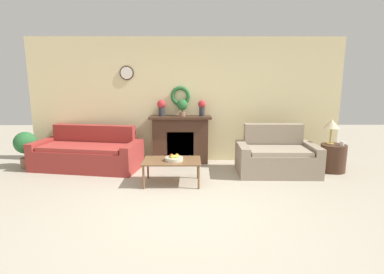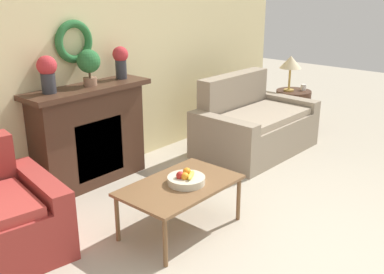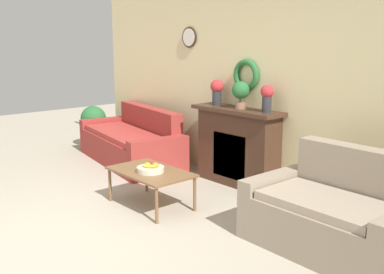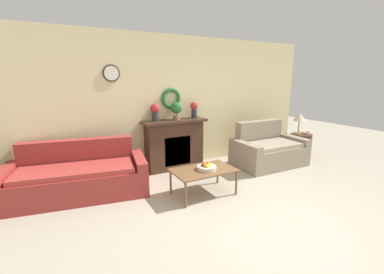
{
  "view_description": "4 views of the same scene",
  "coord_description": "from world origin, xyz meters",
  "px_view_note": "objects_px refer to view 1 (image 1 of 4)",
  "views": [
    {
      "loc": [
        0.09,
        -3.88,
        1.82
      ],
      "look_at": [
        0.13,
        1.65,
        0.74
      ],
      "focal_mm": 28.0,
      "sensor_mm": 36.0,
      "label": 1
    },
    {
      "loc": [
        -2.71,
        -1.11,
        2.01
      ],
      "look_at": [
        0.22,
        1.43,
        0.66
      ],
      "focal_mm": 42.0,
      "sensor_mm": 36.0,
      "label": 2
    },
    {
      "loc": [
        3.81,
        -1.78,
        1.9
      ],
      "look_at": [
        0.11,
        1.51,
        0.83
      ],
      "focal_mm": 42.0,
      "sensor_mm": 36.0,
      "label": 3
    },
    {
      "loc": [
        -2.25,
        -2.17,
        1.86
      ],
      "look_at": [
        -0.3,
        1.42,
        0.92
      ],
      "focal_mm": 24.0,
      "sensor_mm": 36.0,
      "label": 4
    }
  ],
  "objects_px": {
    "loveseat_right": "(276,157)",
    "vase_on_mantel_right": "(202,107)",
    "fireplace": "(180,139)",
    "potted_plant_floor_by_couch": "(26,145)",
    "couch_left": "(88,154)",
    "table_lamp": "(332,125)",
    "fruit_bowl": "(174,158)",
    "mug": "(342,143)",
    "vase_on_mantel_left": "(161,107)",
    "potted_plant_on_mantel": "(182,106)",
    "coffee_table": "(172,162)",
    "side_table_by_loveseat": "(333,158)"
  },
  "relations": [
    {
      "from": "loveseat_right",
      "to": "vase_on_mantel_right",
      "type": "relative_size",
      "value": 4.52
    },
    {
      "from": "fireplace",
      "to": "loveseat_right",
      "type": "distance_m",
      "value": 2.05
    },
    {
      "from": "loveseat_right",
      "to": "potted_plant_floor_by_couch",
      "type": "distance_m",
      "value": 5.1
    },
    {
      "from": "couch_left",
      "to": "table_lamp",
      "type": "distance_m",
      "value": 4.94
    },
    {
      "from": "fruit_bowl",
      "to": "vase_on_mantel_right",
      "type": "height_order",
      "value": "vase_on_mantel_right"
    },
    {
      "from": "couch_left",
      "to": "fruit_bowl",
      "type": "xyz_separation_m",
      "value": [
        1.83,
        -0.98,
        0.16
      ]
    },
    {
      "from": "mug",
      "to": "vase_on_mantel_left",
      "type": "xyz_separation_m",
      "value": [
        -3.57,
        0.74,
        0.65
      ]
    },
    {
      "from": "potted_plant_on_mantel",
      "to": "fireplace",
      "type": "bearing_deg",
      "value": 162.22
    },
    {
      "from": "table_lamp",
      "to": "vase_on_mantel_right",
      "type": "relative_size",
      "value": 1.46
    },
    {
      "from": "couch_left",
      "to": "potted_plant_on_mantel",
      "type": "bearing_deg",
      "value": 20.79
    },
    {
      "from": "couch_left",
      "to": "mug",
      "type": "relative_size",
      "value": 26.78
    },
    {
      "from": "couch_left",
      "to": "potted_plant_floor_by_couch",
      "type": "distance_m",
      "value": 1.3
    },
    {
      "from": "couch_left",
      "to": "vase_on_mantel_left",
      "type": "bearing_deg",
      "value": 24.71
    },
    {
      "from": "fireplace",
      "to": "vase_on_mantel_left",
      "type": "height_order",
      "value": "vase_on_mantel_left"
    },
    {
      "from": "fireplace",
      "to": "table_lamp",
      "type": "bearing_deg",
      "value": -11.28
    },
    {
      "from": "mug",
      "to": "coffee_table",
      "type": "bearing_deg",
      "value": -169.35
    },
    {
      "from": "table_lamp",
      "to": "vase_on_mantel_left",
      "type": "bearing_deg",
      "value": 169.93
    },
    {
      "from": "coffee_table",
      "to": "vase_on_mantel_right",
      "type": "bearing_deg",
      "value": 67.12
    },
    {
      "from": "loveseat_right",
      "to": "potted_plant_on_mantel",
      "type": "height_order",
      "value": "potted_plant_on_mantel"
    },
    {
      "from": "fireplace",
      "to": "coffee_table",
      "type": "xyz_separation_m",
      "value": [
        -0.11,
        -1.35,
        -0.13
      ]
    },
    {
      "from": "couch_left",
      "to": "potted_plant_floor_by_couch",
      "type": "bearing_deg",
      "value": -172.59
    },
    {
      "from": "coffee_table",
      "to": "side_table_by_loveseat",
      "type": "bearing_deg",
      "value": 12.51
    },
    {
      "from": "coffee_table",
      "to": "vase_on_mantel_right",
      "type": "distance_m",
      "value": 1.7
    },
    {
      "from": "fruit_bowl",
      "to": "mug",
      "type": "relative_size",
      "value": 3.73
    },
    {
      "from": "loveseat_right",
      "to": "table_lamp",
      "type": "xyz_separation_m",
      "value": [
        1.1,
        0.14,
        0.62
      ]
    },
    {
      "from": "side_table_by_loveseat",
      "to": "potted_plant_on_mantel",
      "type": "relative_size",
      "value": 1.53
    },
    {
      "from": "couch_left",
      "to": "vase_on_mantel_right",
      "type": "height_order",
      "value": "vase_on_mantel_right"
    },
    {
      "from": "vase_on_mantel_right",
      "to": "potted_plant_floor_by_couch",
      "type": "height_order",
      "value": "vase_on_mantel_right"
    },
    {
      "from": "loveseat_right",
      "to": "fruit_bowl",
      "type": "height_order",
      "value": "loveseat_right"
    },
    {
      "from": "fireplace",
      "to": "side_table_by_loveseat",
      "type": "bearing_deg",
      "value": -11.95
    },
    {
      "from": "loveseat_right",
      "to": "side_table_by_loveseat",
      "type": "bearing_deg",
      "value": 6.04
    },
    {
      "from": "fireplace",
      "to": "loveseat_right",
      "type": "xyz_separation_m",
      "value": [
        1.9,
        -0.74,
        -0.21
      ]
    },
    {
      "from": "side_table_by_loveseat",
      "to": "mug",
      "type": "height_order",
      "value": "mug"
    },
    {
      "from": "coffee_table",
      "to": "vase_on_mantel_right",
      "type": "relative_size",
      "value": 2.97
    },
    {
      "from": "vase_on_mantel_left",
      "to": "vase_on_mantel_right",
      "type": "xyz_separation_m",
      "value": [
        0.87,
        -0.0,
        -0.0
      ]
    },
    {
      "from": "coffee_table",
      "to": "potted_plant_on_mantel",
      "type": "xyz_separation_m",
      "value": [
        0.15,
        1.34,
        0.86
      ]
    },
    {
      "from": "fireplace",
      "to": "side_table_by_loveseat",
      "type": "relative_size",
      "value": 2.44
    },
    {
      "from": "loveseat_right",
      "to": "coffee_table",
      "type": "bearing_deg",
      "value": -161.74
    },
    {
      "from": "table_lamp",
      "to": "loveseat_right",
      "type": "bearing_deg",
      "value": -172.56
    },
    {
      "from": "fireplace",
      "to": "potted_plant_on_mantel",
      "type": "xyz_separation_m",
      "value": [
        0.04,
        -0.01,
        0.73
      ]
    },
    {
      "from": "loveseat_right",
      "to": "vase_on_mantel_right",
      "type": "xyz_separation_m",
      "value": [
        -1.43,
        0.75,
        0.91
      ]
    },
    {
      "from": "vase_on_mantel_right",
      "to": "fireplace",
      "type": "bearing_deg",
      "value": -179.31
    },
    {
      "from": "coffee_table",
      "to": "fruit_bowl",
      "type": "height_order",
      "value": "fruit_bowl"
    },
    {
      "from": "vase_on_mantel_right",
      "to": "table_lamp",
      "type": "bearing_deg",
      "value": -13.4
    },
    {
      "from": "coffee_table",
      "to": "fruit_bowl",
      "type": "distance_m",
      "value": 0.09
    },
    {
      "from": "potted_plant_on_mantel",
      "to": "vase_on_mantel_right",
      "type": "bearing_deg",
      "value": 2.73
    },
    {
      "from": "mug",
      "to": "potted_plant_floor_by_couch",
      "type": "bearing_deg",
      "value": 176.51
    },
    {
      "from": "loveseat_right",
      "to": "mug",
      "type": "distance_m",
      "value": 1.3
    },
    {
      "from": "potted_plant_on_mantel",
      "to": "coffee_table",
      "type": "bearing_deg",
      "value": -96.54
    },
    {
      "from": "table_lamp",
      "to": "mug",
      "type": "distance_m",
      "value": 0.41
    }
  ]
}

